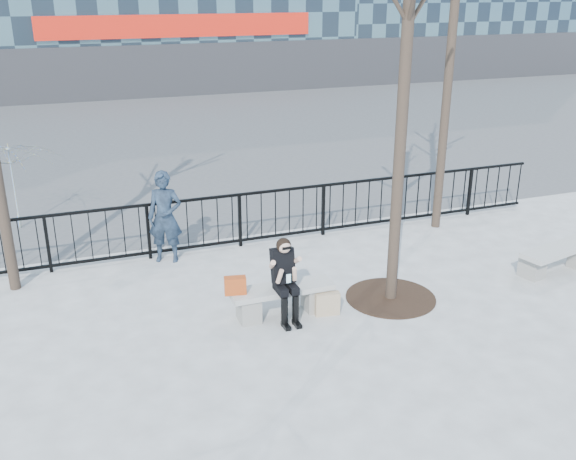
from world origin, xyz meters
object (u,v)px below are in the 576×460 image
object	(u,v)px
bench_second	(558,257)
standing_man	(165,217)
bench_main	(282,297)
seated_woman	(285,280)

from	to	relation	value
bench_second	standing_man	size ratio (longest dim) A/B	0.96
bench_second	standing_man	distance (m)	7.23
bench_second	standing_man	bearing A→B (deg)	142.00
standing_man	bench_second	bearing A→B (deg)	-3.01
bench_main	standing_man	bearing A→B (deg)	115.01
bench_main	standing_man	size ratio (longest dim) A/B	0.94
bench_second	seated_woman	distance (m)	5.26
seated_woman	standing_man	world-z (taller)	standing_man
bench_second	standing_man	xyz separation A→B (m)	(-6.55, 3.02, 0.57)
seated_woman	standing_man	xyz separation A→B (m)	(-1.30, 2.95, 0.20)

